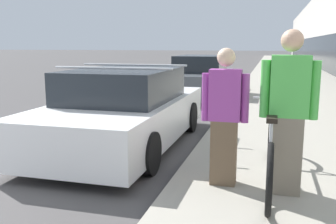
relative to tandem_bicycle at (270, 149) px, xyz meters
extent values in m
cube|color=gray|center=(0.97, 19.48, -0.45)|extent=(4.25, 70.00, 0.13)
cube|color=#1E2328|center=(3.18, 27.48, 0.74)|extent=(0.10, 63.00, 2.20)
torus|color=black|center=(0.00, 1.00, -0.03)|extent=(0.06, 0.72, 0.72)
torus|color=black|center=(0.00, -0.98, -0.03)|extent=(0.06, 0.72, 0.72)
cylinder|color=#B7BCC1|center=(0.00, 0.01, 0.19)|extent=(0.04, 1.68, 0.04)
cylinder|color=#B7BCC1|center=(0.00, -0.39, 0.09)|extent=(0.04, 1.00, 0.33)
cylinder|color=#B7BCC1|center=(0.00, -0.62, 0.34)|extent=(0.03, 0.03, 0.30)
cube|color=black|center=(0.00, -0.62, 0.49)|extent=(0.11, 0.22, 0.05)
cylinder|color=#B7BCC1|center=(0.00, 0.84, 0.35)|extent=(0.03, 0.03, 0.31)
cylinder|color=silver|center=(0.00, 0.84, 0.51)|extent=(0.52, 0.03, 0.03)
cube|color=#756B5B|center=(0.17, -0.35, 0.04)|extent=(0.33, 0.24, 0.86)
cube|color=#4CB74C|center=(0.17, -0.35, 0.81)|extent=(0.40, 0.24, 0.66)
cylinder|color=#4CB74C|center=(-0.09, -0.35, 0.77)|extent=(0.10, 0.10, 0.62)
cylinder|color=#4CB74C|center=(0.42, -0.35, 0.77)|extent=(0.10, 0.10, 0.62)
sphere|color=tan|center=(0.17, -0.35, 1.29)|extent=(0.23, 0.23, 0.23)
cube|color=brown|center=(-0.53, -0.26, 0.00)|extent=(0.29, 0.21, 0.77)
cube|color=#933D93|center=(-0.53, -0.26, 0.68)|extent=(0.36, 0.21, 0.59)
cylinder|color=#933D93|center=(-0.75, -0.26, 0.64)|extent=(0.09, 0.09, 0.56)
cylinder|color=#933D93|center=(-0.30, -0.26, 0.64)|extent=(0.09, 0.09, 0.56)
sphere|color=beige|center=(-0.53, -0.26, 1.11)|extent=(0.21, 0.21, 0.21)
cube|color=white|center=(-2.48, 1.49, -0.03)|extent=(1.89, 4.48, 0.66)
cube|color=#1E2328|center=(-2.48, 1.49, 0.56)|extent=(1.62, 2.24, 0.53)
cylinder|color=silver|center=(-2.48, 1.98, 0.88)|extent=(2.01, 0.04, 0.04)
cylinder|color=silver|center=(-2.48, 0.99, 0.88)|extent=(2.01, 0.04, 0.04)
cylinder|color=black|center=(-3.36, 2.83, -0.21)|extent=(0.22, 0.60, 0.60)
cylinder|color=black|center=(-1.60, 2.83, -0.21)|extent=(0.22, 0.60, 0.60)
cylinder|color=black|center=(-3.36, 0.14, -0.21)|extent=(0.22, 0.60, 0.60)
cylinder|color=black|center=(-1.60, 0.14, -0.21)|extent=(0.22, 0.60, 0.60)
cube|color=#4C5156|center=(-2.30, 7.88, 0.00)|extent=(1.73, 4.35, 0.72)
cube|color=#1E2328|center=(-2.30, 7.88, 0.62)|extent=(1.48, 2.17, 0.53)
cylinder|color=black|center=(-3.10, 9.18, -0.21)|extent=(0.22, 0.60, 0.60)
cylinder|color=black|center=(-1.50, 9.18, -0.21)|extent=(0.22, 0.60, 0.60)
cylinder|color=black|center=(-3.10, 6.57, -0.21)|extent=(0.22, 0.60, 0.60)
cylinder|color=black|center=(-1.50, 6.57, -0.21)|extent=(0.22, 0.60, 0.60)
camera|label=1|loc=(-0.03, -4.52, 1.24)|focal=40.00mm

